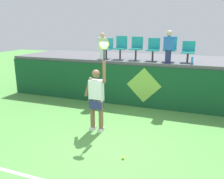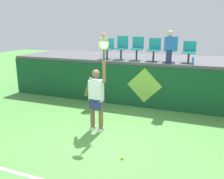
# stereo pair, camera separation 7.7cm
# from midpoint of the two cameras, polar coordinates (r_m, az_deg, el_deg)

# --- Properties ---
(ground_plane) EXTENTS (40.00, 40.00, 0.00)m
(ground_plane) POSITION_cam_midpoint_polar(r_m,az_deg,el_deg) (5.97, -1.29, -13.63)
(ground_plane) COLOR #519342
(court_back_wall) EXTENTS (11.22, 0.20, 1.52)m
(court_back_wall) POSITION_cam_midpoint_polar(r_m,az_deg,el_deg) (8.59, 6.63, 0.76)
(court_back_wall) COLOR #144C28
(court_back_wall) RESTS_ON ground_plane
(spectator_platform) EXTENTS (11.22, 2.99, 0.12)m
(spectator_platform) POSITION_cam_midpoint_polar(r_m,az_deg,el_deg) (9.82, 8.81, 7.36)
(spectator_platform) COLOR #56565B
(spectator_platform) RESTS_ON court_back_wall
(tennis_player) EXTENTS (0.75, 0.26, 2.58)m
(tennis_player) POSITION_cam_midpoint_polar(r_m,az_deg,el_deg) (6.46, -4.12, -1.85)
(tennis_player) COLOR white
(tennis_player) RESTS_ON ground_plane
(tennis_ball) EXTENTS (0.07, 0.07, 0.07)m
(tennis_ball) POSITION_cam_midpoint_polar(r_m,az_deg,el_deg) (5.44, 2.31, -16.32)
(tennis_ball) COLOR #D1E533
(tennis_ball) RESTS_ON ground_plane
(water_bottle) EXTENTS (0.07, 0.07, 0.25)m
(water_bottle) POSITION_cam_midpoint_polar(r_m,az_deg,el_deg) (8.33, 18.72, 6.70)
(water_bottle) COLOR #338CE5
(water_bottle) RESTS_ON spectator_platform
(stadium_chair_0) EXTENTS (0.44, 0.42, 0.79)m
(stadium_chair_0) POSITION_cam_midpoint_polar(r_m,az_deg,el_deg) (9.41, -1.49, 10.31)
(stadium_chair_0) COLOR #38383D
(stadium_chair_0) RESTS_ON spectator_platform
(stadium_chair_1) EXTENTS (0.44, 0.42, 0.89)m
(stadium_chair_1) POSITION_cam_midpoint_polar(r_m,az_deg,el_deg) (9.21, 1.93, 10.49)
(stadium_chair_1) COLOR #38383D
(stadium_chair_1) RESTS_ON spectator_platform
(stadium_chair_2) EXTENTS (0.44, 0.42, 0.86)m
(stadium_chair_2) POSITION_cam_midpoint_polar(r_m,az_deg,el_deg) (9.03, 5.74, 10.32)
(stadium_chair_2) COLOR #38383D
(stadium_chair_2) RESTS_ON spectator_platform
(stadium_chair_3) EXTENTS (0.44, 0.42, 0.83)m
(stadium_chair_3) POSITION_cam_midpoint_polar(r_m,az_deg,el_deg) (8.90, 9.80, 9.93)
(stadium_chair_3) COLOR #38383D
(stadium_chair_3) RESTS_ON spectator_platform
(stadium_chair_4) EXTENTS (0.44, 0.42, 0.89)m
(stadium_chair_4) POSITION_cam_midpoint_polar(r_m,az_deg,el_deg) (8.81, 13.74, 9.90)
(stadium_chair_4) COLOR #38383D
(stadium_chair_4) RESTS_ON spectator_platform
(stadium_chair_5) EXTENTS (0.44, 0.42, 0.74)m
(stadium_chair_5) POSITION_cam_midpoint_polar(r_m,az_deg,el_deg) (8.75, 17.87, 9.02)
(stadium_chair_5) COLOR #38383D
(stadium_chair_5) RESTS_ON spectator_platform
(spectator_0) EXTENTS (0.34, 0.20, 1.01)m
(spectator_0) POSITION_cam_midpoint_polar(r_m,az_deg,el_deg) (9.00, -2.56, 10.56)
(spectator_0) COLOR white
(spectator_0) RESTS_ON spectator_platform
(spectator_1) EXTENTS (0.34, 0.20, 1.11)m
(spectator_1) POSITION_cam_midpoint_polar(r_m,az_deg,el_deg) (8.37, 13.41, 10.29)
(spectator_1) COLOR navy
(spectator_1) RESTS_ON spectator_platform
(wall_signage_mount) EXTENTS (1.27, 0.01, 1.47)m
(wall_signage_mount) POSITION_cam_midpoint_polar(r_m,az_deg,el_deg) (8.68, 7.30, -4.35)
(wall_signage_mount) COLOR #144C28
(wall_signage_mount) RESTS_ON ground_plane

